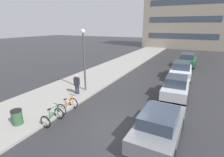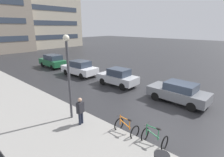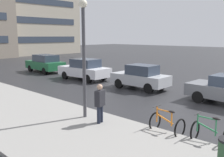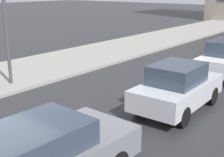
% 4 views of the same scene
% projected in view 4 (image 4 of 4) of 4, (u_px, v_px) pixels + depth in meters
% --- Properties ---
extents(sidewalk_kerb, '(4.80, 60.00, 0.14)m').
position_uv_depth(sidewalk_kerb, '(90.00, 55.00, 18.79)').
color(sidewalk_kerb, gray).
rests_on(sidewalk_kerb, ground).
extents(car_grey, '(1.96, 4.25, 1.50)m').
position_uv_depth(car_grey, '(42.00, 157.00, 6.21)').
color(car_grey, slate).
rests_on(car_grey, ground).
extents(car_silver, '(1.82, 3.86, 1.62)m').
position_uv_depth(car_silver, '(178.00, 87.00, 10.45)').
color(car_silver, '#B2B5BA').
rests_on(car_silver, ground).
extents(streetlamp, '(0.34, 0.34, 4.91)m').
position_uv_depth(streetlamp, '(5.00, 13.00, 12.32)').
color(streetlamp, '#424247').
rests_on(streetlamp, ground).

